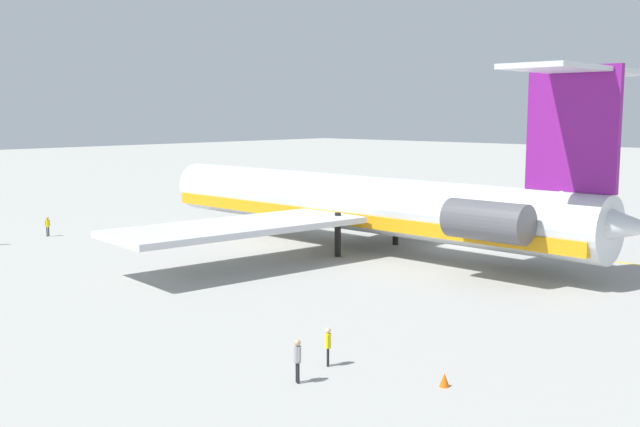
{
  "coord_description": "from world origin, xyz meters",
  "views": [
    {
      "loc": [
        -31.6,
        51.19,
        10.48
      ],
      "look_at": [
        5.48,
        11.19,
        3.13
      ],
      "focal_mm": 41.86,
      "sensor_mm": 36.0,
      "label": 1
    }
  ],
  "objects_px": {
    "main_jetliner": "(368,203)",
    "safety_cone_wingtip": "(302,200)",
    "ground_crew_portside": "(328,342)",
    "safety_cone_nose": "(444,380)",
    "ground_crew_starboard": "(297,356)",
    "ground_crew_near_tail": "(47,224)"
  },
  "relations": [
    {
      "from": "main_jetliner",
      "to": "ground_crew_near_tail",
      "type": "relative_size",
      "value": 26.82
    },
    {
      "from": "ground_crew_starboard",
      "to": "safety_cone_wingtip",
      "type": "relative_size",
      "value": 3.19
    },
    {
      "from": "main_jetliner",
      "to": "ground_crew_portside",
      "type": "distance_m",
      "value": 26.9
    },
    {
      "from": "safety_cone_wingtip",
      "to": "safety_cone_nose",
      "type": "bearing_deg",
      "value": 139.38
    },
    {
      "from": "main_jetliner",
      "to": "ground_crew_portside",
      "type": "height_order",
      "value": "main_jetliner"
    },
    {
      "from": "main_jetliner",
      "to": "ground_crew_starboard",
      "type": "height_order",
      "value": "main_jetliner"
    },
    {
      "from": "ground_crew_portside",
      "to": "safety_cone_wingtip",
      "type": "xyz_separation_m",
      "value": [
        41.06,
        -40.72,
        -0.77
      ]
    },
    {
      "from": "ground_crew_portside",
      "to": "safety_cone_wingtip",
      "type": "distance_m",
      "value": 57.83
    },
    {
      "from": "main_jetliner",
      "to": "safety_cone_wingtip",
      "type": "height_order",
      "value": "main_jetliner"
    },
    {
      "from": "ground_crew_starboard",
      "to": "safety_cone_wingtip",
      "type": "distance_m",
      "value": 59.77
    },
    {
      "from": "ground_crew_near_tail",
      "to": "ground_crew_starboard",
      "type": "distance_m",
      "value": 41.65
    },
    {
      "from": "ground_crew_portside",
      "to": "safety_cone_nose",
      "type": "distance_m",
      "value": 5.12
    },
    {
      "from": "safety_cone_nose",
      "to": "main_jetliner",
      "type": "bearing_deg",
      "value": -44.88
    },
    {
      "from": "ground_crew_portside",
      "to": "ground_crew_starboard",
      "type": "bearing_deg",
      "value": -116.05
    },
    {
      "from": "ground_crew_starboard",
      "to": "ground_crew_portside",
      "type": "bearing_deg",
      "value": 33.77
    },
    {
      "from": "safety_cone_nose",
      "to": "safety_cone_wingtip",
      "type": "xyz_separation_m",
      "value": [
        45.96,
        -39.42,
        0.0
      ]
    },
    {
      "from": "safety_cone_wingtip",
      "to": "ground_crew_portside",
      "type": "bearing_deg",
      "value": 135.24
    },
    {
      "from": "ground_crew_starboard",
      "to": "safety_cone_nose",
      "type": "xyz_separation_m",
      "value": [
        -4.44,
        -3.57,
        -0.84
      ]
    },
    {
      "from": "main_jetliner",
      "to": "safety_cone_wingtip",
      "type": "relative_size",
      "value": 83.08
    },
    {
      "from": "main_jetliner",
      "to": "safety_cone_nose",
      "type": "relative_size",
      "value": 83.08
    },
    {
      "from": "safety_cone_nose",
      "to": "safety_cone_wingtip",
      "type": "bearing_deg",
      "value": -40.62
    },
    {
      "from": "ground_crew_starboard",
      "to": "safety_cone_nose",
      "type": "bearing_deg",
      "value": -28.73
    }
  ]
}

